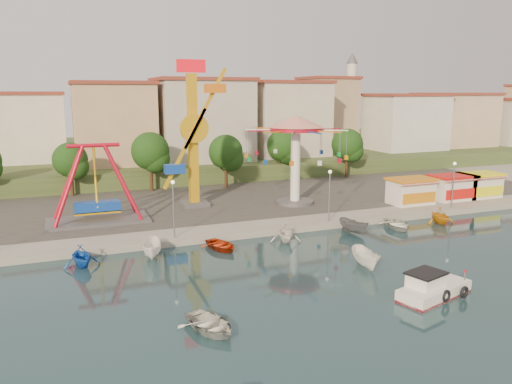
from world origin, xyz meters
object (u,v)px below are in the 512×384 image
pirate_ship_ride (96,185)px  cabin_motorboat (432,290)px  wave_swinger (296,140)px  skiff (366,259)px  kamikaze_tower (196,137)px  rowboat_a (210,324)px

pirate_ship_ride → cabin_motorboat: size_ratio=1.67×
wave_swinger → skiff: 22.10m
skiff → kamikaze_tower: bearing=118.3°
pirate_ship_ride → kamikaze_tower: (11.25, 3.23, 4.15)m
cabin_motorboat → rowboat_a: cabin_motorboat is taller
cabin_motorboat → skiff: bearing=82.0°
wave_swinger → skiff: bearing=-100.5°
wave_swinger → cabin_motorboat: bearing=-96.2°
cabin_motorboat → rowboat_a: bearing=161.0°
kamikaze_tower → cabin_motorboat: 32.10m
cabin_motorboat → skiff: (-0.90, 6.52, 0.24)m
rowboat_a → skiff: skiff is taller
kamikaze_tower → pirate_ship_ride: bearing=-164.0°
kamikaze_tower → cabin_motorboat: bearing=-74.7°
pirate_ship_ride → rowboat_a: (4.19, -25.90, -3.98)m
kamikaze_tower → rowboat_a: bearing=-103.6°
wave_swinger → rowboat_a: size_ratio=2.93×
cabin_motorboat → kamikaze_tower: bearing=89.5°
kamikaze_tower → skiff: 25.78m
kamikaze_tower → wave_swinger: kamikaze_tower is taller
wave_swinger → cabin_motorboat: (-2.91, -26.99, -7.67)m
kamikaze_tower → rowboat_a: size_ratio=4.17×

